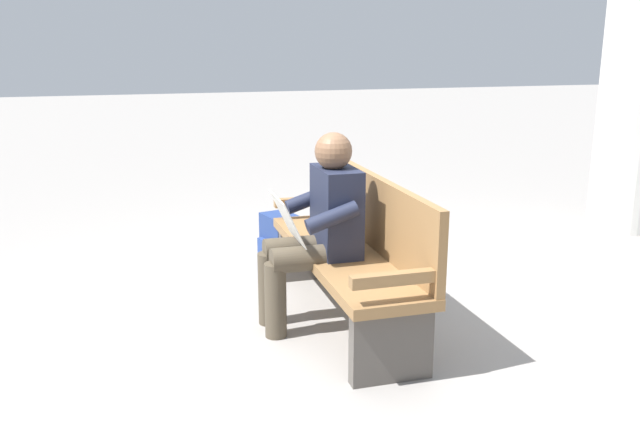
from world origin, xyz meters
name	(u,v)px	position (x,y,z in m)	size (l,w,h in m)	color
ground_plane	(343,320)	(0.00, 0.00, 0.00)	(40.00, 40.00, 0.00)	gray
bench_near	(354,249)	(0.00, -0.07, 0.46)	(1.81, 0.52, 0.90)	olive
person_seated	(318,226)	(-0.01, 0.16, 0.63)	(0.58, 0.58, 1.18)	#1E2338
backpack	(280,243)	(1.05, 0.13, 0.21)	(0.36, 0.31, 0.43)	navy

